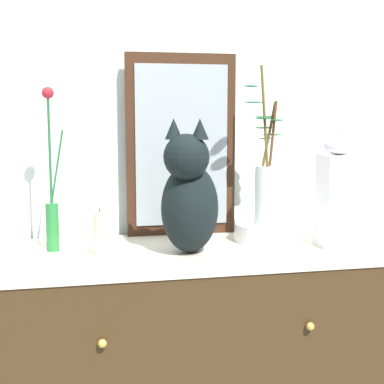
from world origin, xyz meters
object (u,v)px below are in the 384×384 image
at_px(sideboard, 192,375).
at_px(jar_lidded_porcelain, 338,193).
at_px(vase_slim_green, 52,201).
at_px(candle_pillar, 100,234).
at_px(mirror_leaning, 181,145).
at_px(vase_glass_clear, 268,187).
at_px(bowl_porcelain, 268,232).
at_px(cat_sitting, 189,198).

bearing_deg(sideboard, jar_lidded_porcelain, -7.93).
bearing_deg(vase_slim_green, candle_pillar, -35.89).
relative_size(sideboard, mirror_leaning, 2.15).
xyz_separation_m(vase_slim_green, vase_glass_clear, (0.70, -0.00, 0.02)).
bearing_deg(mirror_leaning, vase_slim_green, -159.77).
bearing_deg(vase_glass_clear, sideboard, -168.56).
distance_m(sideboard, jar_lidded_porcelain, 0.76).
height_order(bowl_porcelain, jar_lidded_porcelain, jar_lidded_porcelain).
bearing_deg(sideboard, candle_pillar, -171.38).
bearing_deg(bowl_porcelain, jar_lidded_porcelain, -31.66).
distance_m(sideboard, candle_pillar, 0.57).
height_order(bowl_porcelain, candle_pillar, candle_pillar).
xyz_separation_m(vase_slim_green, bowl_porcelain, (0.70, -0.01, -0.13)).
distance_m(cat_sitting, bowl_porcelain, 0.34).
relative_size(mirror_leaning, vase_slim_green, 1.25).
bearing_deg(jar_lidded_porcelain, mirror_leaning, 147.93).
xyz_separation_m(cat_sitting, vase_glass_clear, (0.29, 0.10, 0.01)).
bearing_deg(bowl_porcelain, cat_sitting, -160.56).
relative_size(cat_sitting, vase_slim_green, 0.88).
relative_size(sideboard, vase_slim_green, 2.68).
xyz_separation_m(mirror_leaning, bowl_porcelain, (0.26, -0.17, -0.28)).
relative_size(sideboard, bowl_porcelain, 6.15).
bearing_deg(mirror_leaning, candle_pillar, -138.29).
bearing_deg(sideboard, mirror_leaning, 88.03).
bearing_deg(cat_sitting, bowl_porcelain, 19.44).
height_order(vase_slim_green, candle_pillar, vase_slim_green).
height_order(jar_lidded_porcelain, candle_pillar, jar_lidded_porcelain).
height_order(cat_sitting, candle_pillar, cat_sitting).
height_order(sideboard, vase_slim_green, vase_slim_green).
height_order(mirror_leaning, vase_slim_green, mirror_leaning).
distance_m(sideboard, vase_slim_green, 0.72).
xyz_separation_m(bowl_porcelain, jar_lidded_porcelain, (0.19, -0.12, 0.14)).
relative_size(sideboard, jar_lidded_porcelain, 3.57).
height_order(sideboard, candle_pillar, candle_pillar).
bearing_deg(vase_slim_green, mirror_leaning, 20.23).
distance_m(sideboard, cat_sitting, 0.60).
xyz_separation_m(mirror_leaning, vase_glass_clear, (0.26, -0.16, -0.13)).
height_order(vase_slim_green, bowl_porcelain, vase_slim_green).
distance_m(sideboard, bowl_porcelain, 0.53).
height_order(bowl_porcelain, vase_glass_clear, vase_glass_clear).
distance_m(mirror_leaning, bowl_porcelain, 0.42).
distance_m(vase_slim_green, jar_lidded_porcelain, 0.90).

